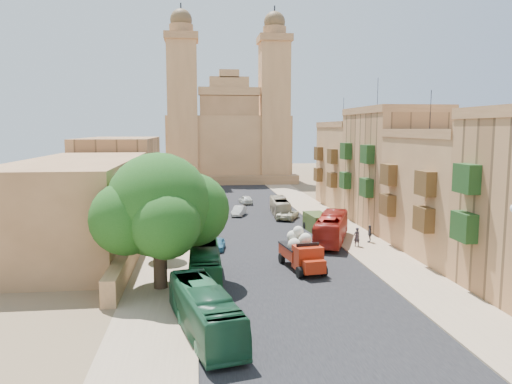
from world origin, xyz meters
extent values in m
plane|color=brown|center=(0.00, 0.00, 0.00)|extent=(260.00, 260.00, 0.00)
cube|color=black|center=(0.00, 30.00, 0.01)|extent=(14.00, 140.00, 0.01)
cube|color=#9C8266|center=(9.50, 30.00, 0.01)|extent=(5.00, 140.00, 0.01)
cube|color=#9C8266|center=(-9.50, 30.00, 0.01)|extent=(5.00, 140.00, 0.01)
cube|color=#9C8266|center=(7.00, 30.00, 0.06)|extent=(0.25, 140.00, 0.12)
cube|color=#9C8266|center=(-7.00, 30.00, 0.06)|extent=(0.25, 140.00, 0.12)
cube|color=#1C411A|center=(11.55, 0.92, 4.56)|extent=(0.90, 2.20, 2.00)
cube|color=#1C411A|center=(11.55, 0.92, 7.92)|extent=(0.90, 2.20, 2.00)
cube|color=#A7774B|center=(16.00, 11.00, 5.25)|extent=(8.00, 14.00, 10.50)
cube|color=#946740|center=(16.00, 11.00, 10.90)|extent=(8.20, 14.00, 0.80)
cylinder|color=black|center=(15.00, 13.80, 13.10)|extent=(0.06, 0.06, 3.60)
cube|color=#53381B|center=(11.55, 7.08, 3.99)|extent=(0.90, 2.20, 2.00)
cube|color=#53381B|center=(11.55, 14.92, 3.99)|extent=(0.90, 2.20, 2.00)
cube|color=#53381B|center=(11.55, 7.08, 6.93)|extent=(0.90, 2.20, 2.00)
cube|color=#53381B|center=(11.55, 14.92, 6.93)|extent=(0.90, 2.20, 2.00)
cube|color=#B27E51|center=(16.00, 25.00, 6.50)|extent=(8.00, 14.00, 13.00)
cube|color=#946740|center=(16.00, 25.00, 13.40)|extent=(8.20, 14.00, 0.80)
cylinder|color=black|center=(15.00, 27.80, 15.60)|extent=(0.06, 0.06, 3.60)
cube|color=#1C411A|center=(11.55, 21.08, 4.94)|extent=(0.90, 2.20, 2.00)
cube|color=#1C411A|center=(11.55, 28.92, 4.94)|extent=(0.90, 2.20, 2.00)
cube|color=#1C411A|center=(11.55, 21.08, 8.58)|extent=(0.90, 2.20, 2.00)
cube|color=#1C411A|center=(11.55, 28.92, 8.58)|extent=(0.90, 2.20, 2.00)
cube|color=#A7774B|center=(16.00, 39.00, 5.75)|extent=(8.00, 14.00, 11.50)
cube|color=#946740|center=(16.00, 39.00, 11.90)|extent=(8.20, 14.00, 0.80)
cylinder|color=black|center=(15.00, 41.80, 14.10)|extent=(0.06, 0.06, 3.60)
cube|color=#53381B|center=(11.55, 35.08, 4.37)|extent=(0.90, 2.20, 2.00)
cube|color=#53381B|center=(11.55, 42.92, 4.37)|extent=(0.90, 2.20, 2.00)
cube|color=#53381B|center=(11.55, 35.08, 7.59)|extent=(0.90, 2.20, 2.00)
cube|color=#53381B|center=(11.55, 42.92, 7.59)|extent=(0.90, 2.20, 2.00)
cube|color=#A7774B|center=(-12.50, 20.00, 0.90)|extent=(1.00, 40.00, 1.80)
cube|color=#946740|center=(-18.00, 18.00, 4.20)|extent=(10.00, 28.00, 8.40)
cube|color=#B27E51|center=(-18.00, 44.00, 5.00)|extent=(10.00, 22.00, 10.00)
cube|color=#A7774B|center=(0.00, 81.00, 7.00)|extent=(26.00, 20.00, 14.00)
cube|color=#946740|center=(0.00, 70.50, 0.90)|extent=(28.00, 4.00, 1.80)
cube|color=#946740|center=(0.00, 72.20, 10.00)|extent=(12.00, 2.00, 16.00)
cube|color=#A7774B|center=(0.00, 72.20, 18.90)|extent=(12.60, 2.40, 1.60)
cube|color=#A7774B|center=(0.00, 72.20, 20.60)|extent=(8.00, 2.00, 2.40)
cube|color=#A7774B|center=(0.00, 72.20, 22.40)|extent=(4.00, 2.00, 1.60)
cube|color=#A7774B|center=(-9.50, 73.50, 14.50)|extent=(6.00, 6.00, 29.00)
cube|color=#946740|center=(-9.50, 73.50, 29.60)|extent=(6.80, 6.80, 1.40)
cylinder|color=#946740|center=(-9.50, 73.50, 31.20)|extent=(4.80, 4.80, 1.80)
sphere|color=brown|center=(-9.50, 73.50, 33.00)|extent=(4.40, 4.40, 4.40)
cylinder|color=black|center=(-9.50, 73.50, 35.40)|extent=(0.28, 0.28, 1.80)
cube|color=#A7774B|center=(9.50, 73.50, 14.50)|extent=(6.00, 6.00, 29.00)
cube|color=#946740|center=(9.50, 73.50, 29.60)|extent=(6.80, 6.80, 1.40)
cylinder|color=#946740|center=(9.50, 73.50, 31.20)|extent=(4.80, 4.80, 1.80)
sphere|color=brown|center=(9.50, 73.50, 33.00)|extent=(4.40, 4.40, 4.40)
cylinder|color=black|center=(9.50, 73.50, 35.40)|extent=(0.28, 0.28, 1.80)
cylinder|color=#3B2A1D|center=(-9.50, 4.00, 1.84)|extent=(0.97, 0.97, 3.68)
sphere|color=#143E11|center=(-9.50, 4.00, 6.01)|extent=(7.37, 7.37, 7.37)
sphere|color=#143E11|center=(-7.17, 5.16, 5.43)|extent=(5.43, 5.43, 5.43)
sphere|color=#143E11|center=(-11.63, 3.13, 5.23)|extent=(5.04, 5.04, 5.04)
sphere|color=#143E11|center=(-8.92, 1.67, 5.04)|extent=(4.65, 4.65, 4.65)
sphere|color=#143E11|center=(-10.57, 6.13, 6.79)|extent=(4.27, 4.27, 4.27)
cylinder|color=#3B2A1D|center=(-10.00, 12.00, 1.12)|extent=(0.44, 0.44, 2.25)
sphere|color=#143E11|center=(-10.00, 12.00, 3.39)|extent=(3.27, 3.27, 3.27)
cylinder|color=#3B2A1D|center=(-10.00, 24.00, 1.10)|extent=(0.44, 0.44, 2.19)
sphere|color=#143E11|center=(-10.00, 24.00, 3.31)|extent=(3.19, 3.19, 3.19)
cylinder|color=#3B2A1D|center=(-10.00, 36.00, 0.97)|extent=(0.44, 0.44, 1.94)
sphere|color=#143E11|center=(-10.00, 36.00, 2.93)|extent=(2.82, 2.82, 2.82)
cylinder|color=#3B2A1D|center=(-10.00, 48.00, 1.16)|extent=(0.44, 0.44, 2.32)
sphere|color=#143E11|center=(-10.00, 48.00, 3.50)|extent=(3.37, 3.37, 3.37)
cube|color=#9D210C|center=(1.36, 8.36, 1.24)|extent=(2.68, 3.84, 0.89)
cube|color=black|center=(1.36, 8.36, 1.73)|extent=(2.73, 3.90, 0.12)
cube|color=#9D210C|center=(1.69, 6.11, 1.34)|extent=(2.30, 1.97, 1.78)
cube|color=#9D210C|center=(1.87, 4.94, 0.94)|extent=(1.84, 1.42, 0.99)
cube|color=black|center=(1.69, 6.11, 2.03)|extent=(1.87, 0.37, 0.89)
cylinder|color=black|center=(0.85, 5.09, 0.45)|extent=(0.47, 0.93, 0.89)
cylinder|color=black|center=(2.80, 5.38, 0.45)|extent=(0.47, 0.93, 0.89)
cylinder|color=black|center=(0.21, 9.39, 0.45)|extent=(0.47, 0.93, 0.89)
cylinder|color=black|center=(2.16, 9.68, 0.45)|extent=(0.47, 0.93, 0.89)
sphere|color=beige|center=(0.96, 7.70, 1.98)|extent=(1.09, 1.09, 1.09)
sphere|color=beige|center=(1.89, 8.14, 1.98)|extent=(1.09, 1.09, 1.09)
sphere|color=beige|center=(1.27, 8.95, 1.98)|extent=(1.09, 1.09, 1.09)
sphere|color=beige|center=(0.95, 8.40, 2.52)|extent=(0.99, 0.99, 0.99)
sphere|color=beige|center=(1.83, 7.53, 2.47)|extent=(0.99, 0.99, 0.99)
sphere|color=beige|center=(1.37, 8.26, 2.97)|extent=(0.89, 0.89, 0.89)
cube|color=#35471A|center=(6.41, 22.03, 0.97)|extent=(2.43, 4.86, 1.94)
cylinder|color=black|center=(5.63, 20.32, 0.39)|extent=(0.37, 0.80, 0.78)
cylinder|color=black|center=(7.46, 20.48, 0.39)|extent=(0.37, 0.80, 0.78)
cylinder|color=black|center=(5.35, 23.58, 0.39)|extent=(0.37, 0.80, 0.78)
cylinder|color=black|center=(7.18, 23.74, 0.39)|extent=(0.37, 0.80, 0.78)
imported|color=#1C4F32|center=(-6.50, -4.51, 1.34)|extent=(4.35, 9.85, 2.67)
imported|color=#134A24|center=(-6.33, 4.92, 1.32)|extent=(2.27, 9.46, 2.63)
imported|color=maroon|center=(6.50, 16.63, 1.43)|extent=(6.01, 10.46, 2.87)
imported|color=#C5B699|center=(4.00, 32.87, 1.15)|extent=(2.37, 8.38, 2.31)
imported|color=teal|center=(-4.97, 14.79, 0.56)|extent=(1.73, 3.41, 1.11)
imported|color=beige|center=(-1.41, 33.07, 0.63)|extent=(2.43, 4.02, 1.25)
imported|color=beige|center=(4.46, 29.74, 0.64)|extent=(3.82, 5.08, 1.28)
imported|color=#141A4A|center=(-3.38, 42.23, 0.57)|extent=(2.02, 4.08, 1.14)
imported|color=silver|center=(0.50, 43.24, 0.65)|extent=(2.09, 4.00, 1.30)
imported|color=#3962AC|center=(-3.50, 58.93, 0.59)|extent=(1.75, 3.71, 1.18)
imported|color=#242028|center=(8.46, 14.61, 0.93)|extent=(0.77, 0.61, 1.85)
imported|color=#33353C|center=(10.28, 16.09, 0.87)|extent=(0.74, 1.11, 1.75)
camera|label=1|loc=(-6.81, -31.12, 11.31)|focal=35.00mm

